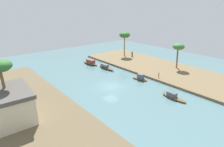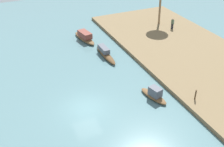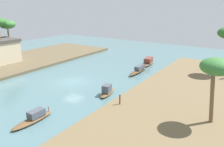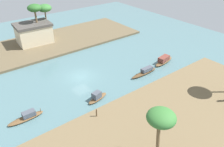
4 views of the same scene
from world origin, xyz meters
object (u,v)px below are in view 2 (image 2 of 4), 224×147
(sampan_open_hull, at_px, (154,94))
(mooring_post, at_px, (196,95))
(sampan_downstream_large, at_px, (85,37))
(sampan_near_left_bank, at_px, (105,53))
(person_on_near_bank, at_px, (172,24))

(sampan_open_hull, bearing_deg, mooring_post, -138.26)
(sampan_downstream_large, relative_size, sampan_near_left_bank, 0.94)
(sampan_open_hull, relative_size, mooring_post, 3.32)
(person_on_near_bank, relative_size, mooring_post, 1.52)
(sampan_open_hull, relative_size, person_on_near_bank, 2.18)
(sampan_open_hull, height_order, sampan_downstream_large, sampan_downstream_large)
(sampan_open_hull, bearing_deg, sampan_near_left_bank, -7.43)
(person_on_near_bank, bearing_deg, mooring_post, 142.87)
(sampan_downstream_large, bearing_deg, mooring_post, -174.35)
(sampan_open_hull, distance_m, person_on_near_bank, 17.03)
(sampan_near_left_bank, distance_m, person_on_near_bank, 12.35)
(person_on_near_bank, bearing_deg, sampan_near_left_bank, 94.58)
(sampan_downstream_large, relative_size, mooring_post, 4.84)
(sampan_near_left_bank, height_order, mooring_post, mooring_post)
(sampan_open_hull, height_order, sampan_near_left_bank, sampan_open_hull)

